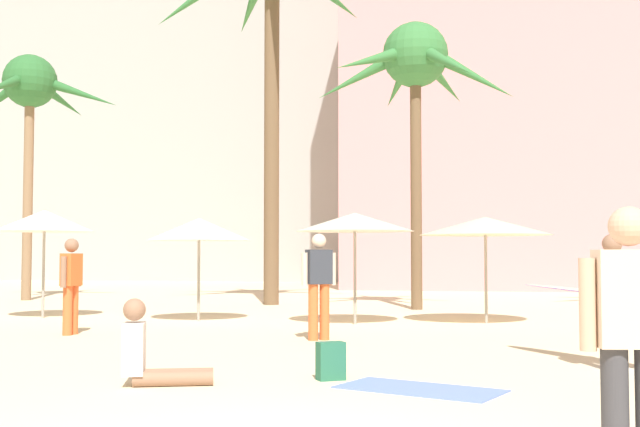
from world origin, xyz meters
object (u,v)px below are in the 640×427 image
at_px(person_mid_center, 631,334).
at_px(person_mid_left, 319,282).
at_px(cafe_umbrella_4, 199,229).
at_px(cafe_umbrella_3, 44,221).
at_px(palm_tree_left, 415,69).
at_px(cafe_umbrella_0, 355,222).
at_px(backpack, 330,362).
at_px(person_near_right, 71,282).
at_px(cafe_umbrella_2, 485,226).
at_px(person_far_right, 612,294).
at_px(beach_towel, 420,389).
at_px(palm_tree_center, 31,94).
at_px(person_far_left, 150,355).

relative_size(person_mid_center, person_mid_left, 0.97).
bearing_deg(cafe_umbrella_4, cafe_umbrella_3, 179.01).
distance_m(palm_tree_left, cafe_umbrella_4, 7.44).
bearing_deg(cafe_umbrella_0, backpack, -83.24).
height_order(person_near_right, person_mid_center, person_mid_center).
height_order(cafe_umbrella_2, person_far_right, cafe_umbrella_2).
distance_m(cafe_umbrella_0, person_near_right, 5.57).
relative_size(cafe_umbrella_0, cafe_umbrella_3, 1.00).
bearing_deg(person_mid_left, beach_towel, 168.37).
relative_size(cafe_umbrella_0, person_mid_center, 1.42).
height_order(backpack, person_far_right, person_far_right).
height_order(cafe_umbrella_3, person_mid_left, cafe_umbrella_3).
distance_m(person_near_right, person_mid_center, 11.08).
bearing_deg(cafe_umbrella_4, person_near_right, -109.83).
distance_m(cafe_umbrella_0, person_mid_center, 11.44).
xyz_separation_m(cafe_umbrella_4, beach_towel, (5.21, -7.72, -1.92)).
height_order(palm_tree_center, beach_towel, palm_tree_center).
bearing_deg(backpack, cafe_umbrella_3, 15.90).
bearing_deg(palm_tree_left, person_mid_center, -80.76).
relative_size(beach_towel, backpack, 3.95).
bearing_deg(cafe_umbrella_3, person_mid_center, -47.00).
bearing_deg(person_mid_left, cafe_umbrella_0, -37.37).
height_order(palm_tree_left, beach_towel, palm_tree_left).
distance_m(palm_tree_left, cafe_umbrella_3, 9.82).
bearing_deg(cafe_umbrella_0, cafe_umbrella_4, 177.57).
distance_m(person_far_right, person_far_left, 5.61).
bearing_deg(cafe_umbrella_3, cafe_umbrella_2, 3.23).
bearing_deg(person_far_left, cafe_umbrella_4, 87.41).
bearing_deg(person_mid_left, backpack, 157.91).
distance_m(beach_towel, person_far_left, 2.87).
distance_m(beach_towel, person_mid_center, 3.74).
xyz_separation_m(backpack, person_far_right, (3.23, 1.65, 0.70)).
xyz_separation_m(cafe_umbrella_3, person_mid_center, (10.33, -11.08, -1.22)).
bearing_deg(backpack, beach_towel, -145.05).
bearing_deg(beach_towel, person_far_left, -174.37).
xyz_separation_m(cafe_umbrella_2, person_near_right, (-7.08, -3.82, -1.05)).
relative_size(cafe_umbrella_0, cafe_umbrella_4, 1.09).
bearing_deg(person_far_left, palm_tree_center, 106.34).
bearing_deg(person_far_right, backpack, 79.07).
bearing_deg(cafe_umbrella_4, cafe_umbrella_2, 5.79).
bearing_deg(cafe_umbrella_2, palm_tree_left, 114.03).
bearing_deg(person_far_left, cafe_umbrella_0, 63.82).
distance_m(palm_tree_left, backpack, 13.13).
xyz_separation_m(palm_tree_center, person_near_right, (6.64, -9.51, -5.44)).
bearing_deg(person_mid_left, palm_tree_left, -42.54).
distance_m(palm_tree_center, cafe_umbrella_2, 15.48).
bearing_deg(cafe_umbrella_2, cafe_umbrella_0, -163.90).
height_order(cafe_umbrella_4, beach_towel, cafe_umbrella_4).
distance_m(backpack, person_near_right, 6.74).
xyz_separation_m(cafe_umbrella_0, cafe_umbrella_2, (2.57, 0.74, -0.07)).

